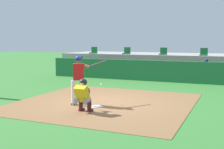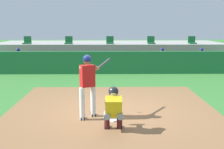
% 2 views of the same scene
% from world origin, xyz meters
% --- Properties ---
extents(ground_plane, '(80.00, 80.00, 0.00)m').
position_xyz_m(ground_plane, '(0.00, 0.00, 0.00)').
color(ground_plane, '#387A33').
extents(dirt_infield, '(6.40, 6.40, 0.01)m').
position_xyz_m(dirt_infield, '(0.00, 0.00, 0.01)').
color(dirt_infield, olive).
rests_on(dirt_infield, ground).
extents(home_plate, '(0.62, 0.62, 0.02)m').
position_xyz_m(home_plate, '(0.00, -0.80, 0.02)').
color(home_plate, white).
rests_on(home_plate, dirt_infield).
extents(batter_at_plate, '(0.88, 1.26, 1.80)m').
position_xyz_m(batter_at_plate, '(-0.68, -0.70, 1.04)').
color(batter_at_plate, silver).
rests_on(batter_at_plate, ground).
extents(catcher_crouched, '(0.48, 1.74, 1.13)m').
position_xyz_m(catcher_crouched, '(-0.01, -1.65, 0.61)').
color(catcher_crouched, gray).
rests_on(catcher_crouched, ground).
extents(dugout_wall, '(13.00, 0.30, 1.20)m').
position_xyz_m(dugout_wall, '(0.00, 6.50, 0.60)').
color(dugout_wall, '#1E6638').
rests_on(dugout_wall, ground).
extents(dugout_bench, '(11.80, 0.44, 0.45)m').
position_xyz_m(dugout_bench, '(0.00, 7.50, 0.23)').
color(dugout_bench, olive).
rests_on(dugout_bench, ground).
extents(dugout_player_0, '(0.49, 0.70, 1.30)m').
position_xyz_m(dugout_player_0, '(-5.19, 7.34, 0.67)').
color(dugout_player_0, '#939399').
rests_on(dugout_player_0, ground).
extents(dugout_player_1, '(0.49, 0.70, 1.30)m').
position_xyz_m(dugout_player_1, '(2.94, 7.34, 0.67)').
color(dugout_player_1, '#939399').
rests_on(dugout_player_1, ground).
extents(stands_platform, '(15.00, 4.40, 1.40)m').
position_xyz_m(stands_platform, '(0.00, 10.90, 0.70)').
color(stands_platform, '#9E9E99').
rests_on(stands_platform, ground).
extents(stadium_seat_0, '(0.46, 0.46, 0.48)m').
position_xyz_m(stadium_seat_0, '(-5.20, 9.38, 1.53)').
color(stadium_seat_0, '#196033').
rests_on(stadium_seat_0, stands_platform).
extents(stadium_seat_1, '(0.46, 0.46, 0.48)m').
position_xyz_m(stadium_seat_1, '(-2.60, 9.38, 1.53)').
color(stadium_seat_1, '#196033').
rests_on(stadium_seat_1, stands_platform).
extents(stadium_seat_2, '(0.46, 0.46, 0.48)m').
position_xyz_m(stadium_seat_2, '(0.00, 9.38, 1.53)').
color(stadium_seat_2, '#196033').
rests_on(stadium_seat_2, stands_platform).
extents(stadium_seat_3, '(0.46, 0.46, 0.48)m').
position_xyz_m(stadium_seat_3, '(2.60, 9.38, 1.53)').
color(stadium_seat_3, '#196033').
rests_on(stadium_seat_3, stands_platform).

